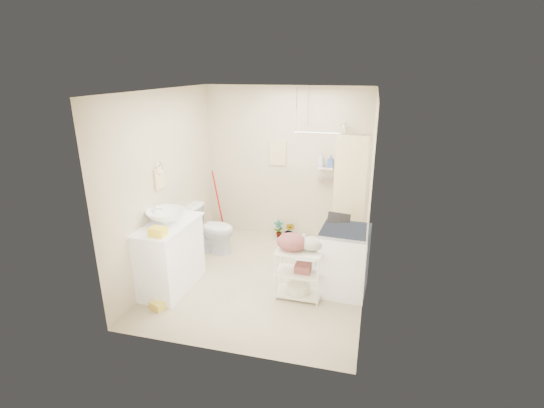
{
  "coord_description": "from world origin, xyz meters",
  "views": [
    {
      "loc": [
        1.36,
        -4.82,
        2.86
      ],
      "look_at": [
        0.08,
        0.25,
        1.05
      ],
      "focal_mm": 26.0,
      "sensor_mm": 36.0,
      "label": 1
    }
  ],
  "objects_px": {
    "washing_machine": "(344,260)",
    "laundry_rack": "(299,269)",
    "vanity": "(169,255)",
    "toilet": "(211,229)"
  },
  "relations": [
    {
      "from": "vanity",
      "to": "laundry_rack",
      "type": "relative_size",
      "value": 1.32
    },
    {
      "from": "washing_machine",
      "to": "laundry_rack",
      "type": "relative_size",
      "value": 1.11
    },
    {
      "from": "vanity",
      "to": "washing_machine",
      "type": "xyz_separation_m",
      "value": [
        2.3,
        0.47,
        -0.02
      ]
    },
    {
      "from": "toilet",
      "to": "washing_machine",
      "type": "xyz_separation_m",
      "value": [
        2.18,
        -0.71,
        0.06
      ]
    },
    {
      "from": "washing_machine",
      "to": "vanity",
      "type": "bearing_deg",
      "value": -164.55
    },
    {
      "from": "washing_machine",
      "to": "laundry_rack",
      "type": "xyz_separation_m",
      "value": [
        -0.55,
        -0.29,
        -0.04
      ]
    },
    {
      "from": "vanity",
      "to": "toilet",
      "type": "distance_m",
      "value": 1.19
    },
    {
      "from": "toilet",
      "to": "washing_machine",
      "type": "height_order",
      "value": "washing_machine"
    },
    {
      "from": "vanity",
      "to": "toilet",
      "type": "bearing_deg",
      "value": 86.16
    },
    {
      "from": "toilet",
      "to": "vanity",
      "type": "bearing_deg",
      "value": 178.65
    }
  ]
}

